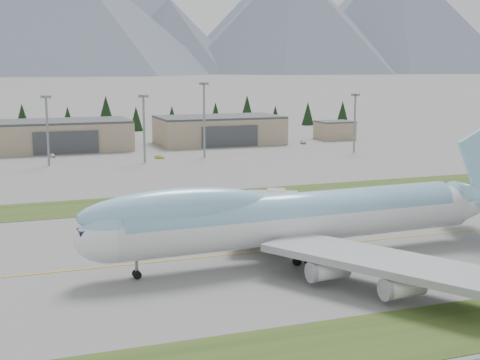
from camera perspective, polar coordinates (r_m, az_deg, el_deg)
name	(u,v)px	position (r m, az deg, el deg)	size (l,w,h in m)	color
ground	(244,253)	(110.35, 0.30, -6.26)	(7000.00, 7000.00, 0.00)	slate
grass_strip_near	(361,342)	(77.84, 10.30, -13.45)	(400.00, 14.00, 0.08)	#2F4819
grass_strip_far	(175,201)	(152.18, -5.57, -1.83)	(400.00, 18.00, 0.08)	#2F4819
taxiway_line_main	(244,253)	(110.35, 0.30, -6.26)	(400.00, 0.40, 0.02)	gold
boeing_747_freighter	(298,217)	(105.91, 4.98, -3.12)	(79.26, 68.71, 20.97)	white
hangar_center	(62,135)	(251.60, -14.91, 3.72)	(48.00, 26.60, 10.80)	#9D8A6E
hangar_right	(219,130)	(263.64, -1.79, 4.31)	(48.00, 26.60, 10.80)	#9D8A6E
control_shed	(335,130)	(281.63, 8.08, 4.24)	(14.00, 12.00, 7.60)	#9D8A6E
floodlight_masts	(94,114)	(211.14, -12.32, 5.56)	(182.67, 9.94, 24.89)	gray
service_vehicle_a	(53,157)	(233.12, -15.70, 1.90)	(1.40, 3.47, 1.18)	silver
service_vehicle_b	(160,158)	(222.79, -6.88, 1.84)	(1.17, 3.34, 1.10)	gold
service_vehicle_c	(303,144)	(264.23, 5.41, 3.11)	(1.92, 4.73, 1.37)	#9FA0A4
conifer_belt	(68,118)	(313.28, -14.48, 5.16)	(272.70, 14.93, 16.61)	black
mountain_ridge_front	(8,6)	(2339.90, -19.17, 13.81)	(4251.77, 1169.96, 482.27)	slate
mountain_ridge_rear	(55,10)	(3019.08, -15.52, 13.84)	(4508.73, 1064.19, 532.10)	slate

